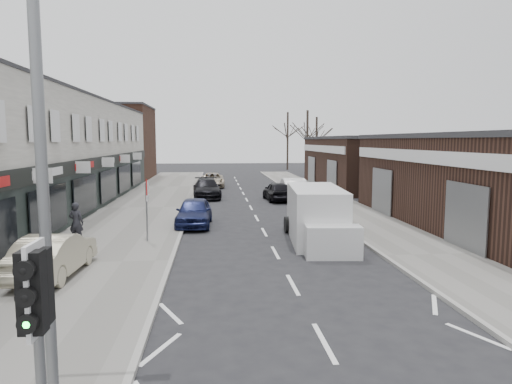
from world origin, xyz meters
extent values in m
cube|color=slate|center=(-6.75, 22.00, 0.06)|extent=(5.50, 64.00, 0.12)
cube|color=slate|center=(5.75, 22.00, 0.06)|extent=(3.50, 64.00, 0.12)
cube|color=silver|center=(-13.50, 19.50, 3.55)|extent=(8.00, 41.00, 7.10)
cube|color=#4D2D21|center=(-13.50, 45.00, 4.00)|extent=(8.00, 10.00, 8.00)
cube|color=#352018|center=(12.50, 34.00, 2.25)|extent=(10.00, 16.00, 4.50)
cylinder|color=slate|center=(-4.40, -2.00, 1.62)|extent=(0.12, 0.12, 3.00)
cube|color=silver|center=(-4.40, -2.00, 2.67)|extent=(0.05, 0.55, 1.10)
cube|color=black|center=(-4.40, -2.12, 2.67)|extent=(0.28, 0.22, 0.95)
sphere|color=#0CE533|center=(-4.40, -2.24, 2.37)|extent=(0.18, 0.18, 0.18)
cube|color=black|center=(-4.40, -1.88, 2.67)|extent=(0.26, 0.20, 0.90)
cylinder|color=slate|center=(-4.70, -0.80, 4.12)|extent=(0.16, 0.16, 8.00)
cylinder|color=slate|center=(-5.20, 12.00, 1.37)|extent=(0.07, 0.07, 2.50)
cube|color=white|center=(-5.15, 12.00, 1.97)|extent=(0.04, 0.45, 0.25)
cube|color=silver|center=(2.03, 12.00, 1.17)|extent=(2.55, 5.28, 2.34)
cube|color=silver|center=(2.03, 8.99, 0.61)|extent=(2.13, 1.07, 1.23)
cylinder|color=black|center=(1.08, 10.21, 0.39)|extent=(0.24, 0.78, 0.78)
cylinder|color=black|center=(2.98, 10.21, 0.39)|extent=(0.24, 0.78, 0.78)
cylinder|color=black|center=(1.08, 13.79, 0.39)|extent=(0.24, 0.78, 0.78)
cylinder|color=black|center=(2.98, 13.79, 0.39)|extent=(0.24, 0.78, 0.78)
imported|color=#AEA78B|center=(-7.40, 7.27, 0.80)|extent=(1.65, 4.18, 1.36)
imported|color=#222227|center=(-8.09, 11.97, 0.97)|extent=(0.70, 0.54, 1.70)
imported|color=#161D47|center=(-3.40, 15.95, 0.72)|extent=(1.87, 4.29, 1.44)
imported|color=black|center=(-2.95, 27.31, 0.73)|extent=(2.29, 5.11, 1.46)
imported|color=#AFA18C|center=(-2.56, 35.41, 0.66)|extent=(2.23, 4.75, 1.31)
imported|color=silver|center=(3.50, 26.53, 0.78)|extent=(1.68, 4.74, 1.56)
imported|color=black|center=(2.20, 25.26, 0.71)|extent=(1.94, 4.24, 1.41)
camera|label=1|loc=(-2.33, -7.30, 4.37)|focal=32.00mm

